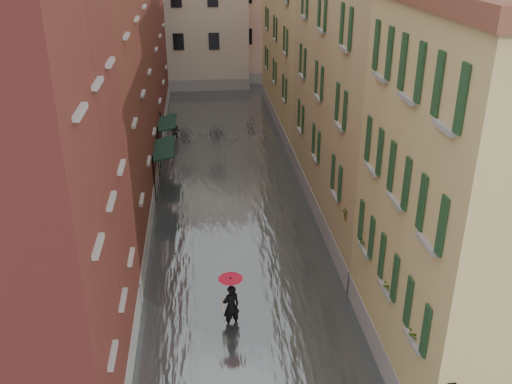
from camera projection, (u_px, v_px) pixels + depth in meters
ground at (251, 339)px, 20.21m from camera, size 120.00×120.00×0.00m
floodwater at (229, 186)px, 31.90m from camera, size 10.00×60.00×0.20m
building_left_mid at (73, 103)px, 25.06m from camera, size 6.00×14.00×12.50m
building_left_far at (114, 30)px, 38.28m from camera, size 6.00×16.00×14.00m
building_right_near at (495, 210)px, 16.63m from camera, size 6.00×8.00×11.50m
building_right_mid at (383, 89)px, 26.25m from camera, size 6.00×14.00×13.00m
building_right_far at (318, 45)px, 40.10m from camera, size 6.00×16.00×11.50m
building_end_cream at (178, 10)px, 51.50m from camera, size 12.00×9.00×13.00m
building_end_pink at (274, 12)px, 54.35m from camera, size 10.00×9.00×12.00m
awning_near at (164, 150)px, 30.47m from camera, size 1.09×3.41×2.80m
awning_far at (167, 124)px, 34.48m from camera, size 1.09×2.96×2.80m
window_planters at (379, 257)px, 18.53m from camera, size 0.59×8.26×0.84m
pedestrian_main at (231, 299)px, 20.34m from camera, size 0.89×0.89×2.06m
pedestrian_far at (175, 132)px, 38.59m from camera, size 0.84×0.74×1.44m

